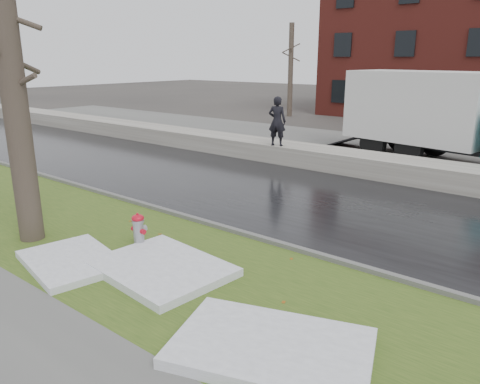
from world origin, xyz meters
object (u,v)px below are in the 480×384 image
Objects in this scene: tree at (13,90)px; fire_hydrant at (139,229)px; box_truck at (446,116)px; worker at (277,121)px.

fire_hydrant is at bearing 26.39° from tree.
tree reaches higher than box_truck.
fire_hydrant is at bearing 89.62° from worker.
box_truck is (4.91, 14.76, -1.54)m from tree.
worker is (-2.63, 9.17, 1.24)m from fire_hydrant.
box_truck is 5.64× the size of worker.
fire_hydrant is at bearing -90.62° from box_truck.
fire_hydrant is 4.03m from tree.
fire_hydrant is 0.12× the size of tree.
box_truck reaches higher than worker.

